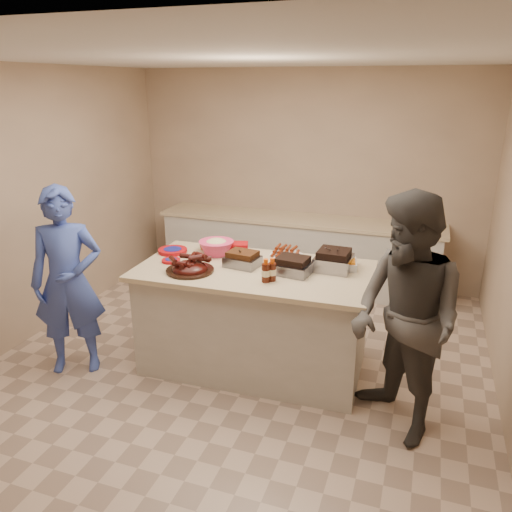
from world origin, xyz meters
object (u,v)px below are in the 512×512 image
(rib_platter, at_px, (190,271))
(coleslaw_bowl, at_px, (217,255))
(guest_gray, at_px, (394,428))
(plastic_cup, at_px, (204,250))
(island, at_px, (254,365))
(guest_blue, at_px, (79,366))
(mustard_bottle, at_px, (242,262))
(bbq_bottle_b, at_px, (272,281))
(roasting_pan, at_px, (333,269))
(bbq_bottle_a, at_px, (266,282))

(rib_platter, distance_m, coleslaw_bowl, 0.49)
(coleslaw_bowl, height_order, guest_gray, coleslaw_bowl)
(plastic_cup, bearing_deg, rib_platter, -76.57)
(island, distance_m, guest_blue, 1.65)
(rib_platter, height_order, mustard_bottle, rib_platter)
(guest_gray, bearing_deg, plastic_cup, -153.84)
(island, bearing_deg, rib_platter, -155.32)
(bbq_bottle_b, bearing_deg, coleslaw_bowl, 146.79)
(island, xyz_separation_m, roasting_pan, (0.66, 0.20, 0.97))
(plastic_cup, bearing_deg, island, -27.40)
(coleslaw_bowl, height_order, bbq_bottle_b, coleslaw_bowl)
(coleslaw_bowl, bearing_deg, plastic_cup, 152.10)
(bbq_bottle_b, bearing_deg, roasting_pan, 44.63)
(rib_platter, relative_size, roasting_pan, 1.36)
(coleslaw_bowl, bearing_deg, bbq_bottle_b, -33.21)
(bbq_bottle_b, distance_m, mustard_bottle, 0.52)
(roasting_pan, xyz_separation_m, coleslaw_bowl, (-1.13, 0.03, 0.00))
(roasting_pan, bearing_deg, plastic_cup, 176.82)
(rib_platter, distance_m, guest_gray, 2.08)
(bbq_bottle_a, bearing_deg, coleslaw_bowl, 142.62)
(bbq_bottle_a, height_order, guest_blue, bbq_bottle_a)
(rib_platter, relative_size, plastic_cup, 4.30)
(roasting_pan, relative_size, bbq_bottle_b, 1.58)
(roasting_pan, distance_m, bbq_bottle_b, 0.60)
(bbq_bottle_a, bearing_deg, roasting_pan, 44.90)
(island, relative_size, guest_blue, 1.20)
(coleslaw_bowl, height_order, plastic_cup, coleslaw_bowl)
(roasting_pan, bearing_deg, rib_platter, -156.25)
(rib_platter, bearing_deg, guest_blue, -162.86)
(bbq_bottle_a, bearing_deg, bbq_bottle_b, 47.59)
(guest_blue, height_order, guest_gray, guest_gray)
(island, height_order, guest_blue, island)
(roasting_pan, distance_m, guest_gray, 1.37)
(roasting_pan, bearing_deg, coleslaw_bowl, -179.30)
(rib_platter, xyz_separation_m, plastic_cup, (-0.14, 0.58, 0.00))
(bbq_bottle_b, height_order, guest_blue, bbq_bottle_b)
(rib_platter, relative_size, coleslaw_bowl, 1.25)
(plastic_cup, relative_size, guest_blue, 0.06)
(bbq_bottle_a, relative_size, bbq_bottle_b, 1.02)
(bbq_bottle_a, bearing_deg, rib_platter, 178.93)
(roasting_pan, height_order, guest_gray, roasting_pan)
(coleslaw_bowl, relative_size, mustard_bottle, 2.61)
(guest_gray, bearing_deg, guest_blue, -129.41)
(rib_platter, xyz_separation_m, bbq_bottle_b, (0.74, 0.03, 0.00))
(coleslaw_bowl, xyz_separation_m, bbq_bottle_a, (0.66, -0.50, 0.00))
(island, relative_size, plastic_cup, 21.14)
(roasting_pan, distance_m, mustard_bottle, 0.82)
(bbq_bottle_b, relative_size, plastic_cup, 2.01)
(roasting_pan, relative_size, guest_blue, 0.18)
(guest_blue, bearing_deg, rib_platter, -10.24)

